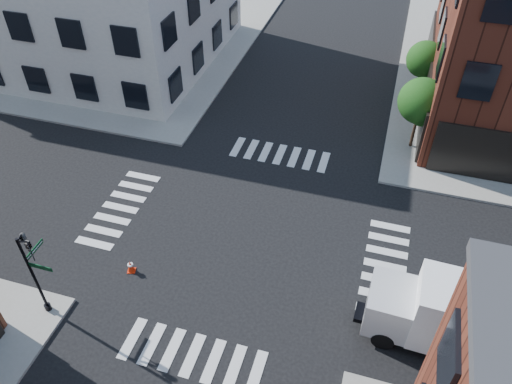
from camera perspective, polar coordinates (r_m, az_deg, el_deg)
The scene contains 7 objects.
ground at distance 25.31m, azimuth -1.28°, elevation -4.93°, with size 120.00×120.00×0.00m, color black.
sidewalk_nw at distance 49.45m, azimuth -18.15°, elevation 17.96°, with size 30.00×30.00×0.15m, color gray.
tree_near at distance 30.60m, azimuth 18.44°, elevation 9.58°, with size 2.69×2.69×4.49m.
tree_far at distance 36.04m, azimuth 18.79°, elevation 13.96°, with size 2.43×2.43×4.07m.
signal_pole at distance 22.08m, azimuth -24.06°, elevation -7.82°, with size 1.29×1.24×4.60m.
box_truck at distance 21.62m, azimuth 22.98°, elevation -13.38°, with size 7.61×2.54×3.41m.
traffic_cone at distance 24.23m, azimuth -14.14°, elevation -8.24°, with size 0.46×0.46×0.68m.
Camera 1 is at (5.53, -16.50, 18.37)m, focal length 35.00 mm.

